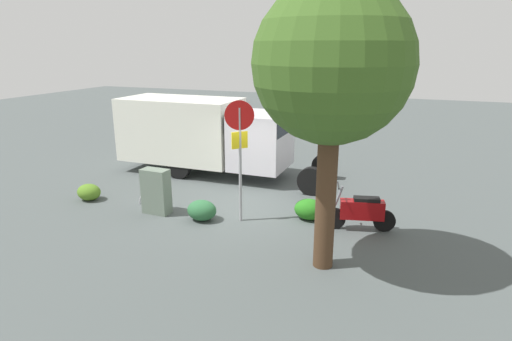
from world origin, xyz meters
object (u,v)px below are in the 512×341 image
object	(u,v)px
street_tree	(332,66)
stop_sign	(240,142)
bike_rack_hoop	(151,206)
box_truck_near	(205,132)
motorcycle	(361,211)
utility_cabinet	(156,191)

from	to	relation	value
street_tree	stop_sign	bearing A→B (deg)	-31.68
bike_rack_hoop	box_truck_near	bearing A→B (deg)	-89.61
box_truck_near	bike_rack_hoop	distance (m)	3.94
box_truck_near	stop_sign	xyz separation A→B (m)	(-2.96, 3.70, 0.63)
box_truck_near	bike_rack_hoop	world-z (taller)	box_truck_near
motorcycle	box_truck_near	bearing A→B (deg)	-41.11
motorcycle	stop_sign	world-z (taller)	stop_sign
utility_cabinet	street_tree	bearing A→B (deg)	165.79
utility_cabinet	bike_rack_hoop	world-z (taller)	utility_cabinet
utility_cabinet	bike_rack_hoop	size ratio (longest dim) A/B	1.51
box_truck_near	utility_cabinet	size ratio (longest dim) A/B	6.10
stop_sign	utility_cabinet	size ratio (longest dim) A/B	2.53
box_truck_near	street_tree	distance (m)	8.16
motorcycle	street_tree	xyz separation A→B (m)	(0.49, 2.17, 3.68)
box_truck_near	motorcycle	distance (m)	6.92
stop_sign	utility_cabinet	world-z (taller)	stop_sign
stop_sign	box_truck_near	bearing A→B (deg)	-51.33
stop_sign	utility_cabinet	xyz separation A→B (m)	(2.43, 0.34, -1.53)
street_tree	bike_rack_hoop	world-z (taller)	street_tree
utility_cabinet	stop_sign	bearing A→B (deg)	-171.99
motorcycle	stop_sign	distance (m)	3.57
stop_sign	bike_rack_hoop	size ratio (longest dim) A/B	3.83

